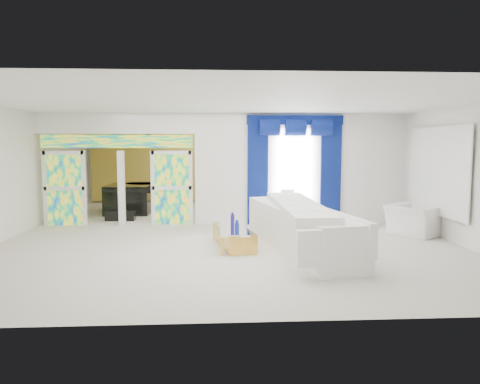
{
  "coord_description": "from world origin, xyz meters",
  "views": [
    {
      "loc": [
        -0.28,
        -11.29,
        2.14
      ],
      "look_at": [
        0.3,
        -1.2,
        1.1
      ],
      "focal_mm": 33.88,
      "sensor_mm": 36.0,
      "label": 1
    }
  ],
  "objects": [
    {
      "name": "floor",
      "position": [
        0.0,
        0.0,
        0.0
      ],
      "size": [
        12.0,
        12.0,
        0.0
      ],
      "primitive_type": "plane",
      "color": "#B7AF9E",
      "rests_on": "ground"
    },
    {
      "name": "dividing_wall",
      "position": [
        2.15,
        1.0,
        1.5
      ],
      "size": [
        5.7,
        0.18,
        3.0
      ],
      "primitive_type": "cube",
      "color": "white",
      "rests_on": "ground"
    },
    {
      "name": "dividing_header",
      "position": [
        -2.85,
        1.0,
        2.73
      ],
      "size": [
        4.3,
        0.18,
        0.55
      ],
      "primitive_type": "cube",
      "color": "white",
      "rests_on": "dividing_wall"
    },
    {
      "name": "stained_panel_left",
      "position": [
        -4.28,
        1.0,
        1.0
      ],
      "size": [
        0.95,
        0.04,
        2.0
      ],
      "primitive_type": "cube",
      "color": "#994C3F",
      "rests_on": "ground"
    },
    {
      "name": "stained_panel_right",
      "position": [
        -1.42,
        1.0,
        1.0
      ],
      "size": [
        0.95,
        0.04,
        2.0
      ],
      "primitive_type": "cube",
      "color": "#994C3F",
      "rests_on": "ground"
    },
    {
      "name": "stained_transom",
      "position": [
        -2.85,
        1.0,
        2.25
      ],
      "size": [
        4.0,
        0.05,
        0.35
      ],
      "primitive_type": "cube",
      "color": "#994C3F",
      "rests_on": "dividing_header"
    },
    {
      "name": "window_pane",
      "position": [
        1.9,
        0.9,
        1.45
      ],
      "size": [
        1.0,
        0.02,
        2.3
      ],
      "primitive_type": "cube",
      "color": "white",
      "rests_on": "dividing_wall"
    },
    {
      "name": "blue_drape_left",
      "position": [
        0.9,
        0.87,
        1.4
      ],
      "size": [
        0.55,
        0.1,
        2.8
      ],
      "primitive_type": "cube",
      "color": "#080347",
      "rests_on": "ground"
    },
    {
      "name": "blue_drape_right",
      "position": [
        2.9,
        0.87,
        1.4
      ],
      "size": [
        0.55,
        0.1,
        2.8
      ],
      "primitive_type": "cube",
      "color": "#080347",
      "rests_on": "ground"
    },
    {
      "name": "blue_pelmet",
      "position": [
        1.9,
        0.87,
        2.82
      ],
      "size": [
        2.6,
        0.12,
        0.25
      ],
      "primitive_type": "cube",
      "color": "#080347",
      "rests_on": "dividing_wall"
    },
    {
      "name": "wall_mirror",
      "position": [
        4.94,
        -1.0,
        1.55
      ],
      "size": [
        0.04,
        2.7,
        1.9
      ],
      "primitive_type": "cube",
      "color": "white",
      "rests_on": "ground"
    },
    {
      "name": "gold_curtains",
      "position": [
        0.0,
        5.9,
        1.5
      ],
      "size": [
        9.7,
        0.12,
        2.9
      ],
      "primitive_type": "cube",
      "color": "gold",
      "rests_on": "ground"
    },
    {
      "name": "white_sofa",
      "position": [
        1.48,
        -2.09,
        0.42
      ],
      "size": [
        1.74,
        4.54,
        0.85
      ],
      "primitive_type": "cube",
      "rotation": [
        0.0,
        0.0,
        0.18
      ],
      "color": "white",
      "rests_on": "ground"
    },
    {
      "name": "coffee_table",
      "position": [
        0.13,
        -1.79,
        0.19
      ],
      "size": [
        0.89,
        1.82,
        0.39
      ],
      "primitive_type": "cube",
      "rotation": [
        0.0,
        0.0,
        0.18
      ],
      "color": "gold",
      "rests_on": "ground"
    },
    {
      "name": "console_table",
      "position": [
        2.0,
        0.72,
        0.19
      ],
      "size": [
        1.19,
        0.5,
        0.38
      ],
      "primitive_type": "cube",
      "rotation": [
        0.0,
        0.0,
        -0.12
      ],
      "color": "white",
      "rests_on": "ground"
    },
    {
      "name": "table_lamp",
      "position": [
        1.7,
        0.72,
        0.67
      ],
      "size": [
        0.36,
        0.36,
        0.58
      ],
      "primitive_type": "cylinder",
      "color": "white",
      "rests_on": "console_table"
    },
    {
      "name": "armchair",
      "position": [
        4.49,
        -0.88,
        0.36
      ],
      "size": [
        1.41,
        1.46,
        0.72
      ],
      "primitive_type": "imported",
      "rotation": [
        0.0,
        0.0,
        2.14
      ],
      "color": "white",
      "rests_on": "ground"
    },
    {
      "name": "grand_piano",
      "position": [
        -2.97,
        3.32,
        0.45
      ],
      "size": [
        1.38,
        1.8,
        0.9
      ],
      "primitive_type": "cube",
      "rotation": [
        0.0,
        0.0,
        -0.02
      ],
      "color": "black",
      "rests_on": "ground"
    },
    {
      "name": "piano_bench",
      "position": [
        -2.97,
        1.72,
        0.14
      ],
      "size": [
        0.83,
        0.34,
        0.28
      ],
      "primitive_type": "cube",
      "rotation": [
        0.0,
        0.0,
        -0.02
      ],
      "color": "black",
      "rests_on": "ground"
    },
    {
      "name": "tv_console",
      "position": [
        -4.58,
        2.55,
        0.41
      ],
      "size": [
        0.65,
        0.61,
        0.82
      ],
      "primitive_type": "cube",
      "rotation": [
        0.0,
        0.0,
        0.21
      ],
      "color": "tan",
      "rests_on": "ground"
    },
    {
      "name": "chandelier",
      "position": [
        -2.3,
        3.4,
        2.65
      ],
      "size": [
        0.6,
        0.6,
        0.6
      ],
      "primitive_type": "sphere",
      "color": "gold",
      "rests_on": "ceiling"
    },
    {
      "name": "decanters",
      "position": [
        0.16,
        -1.82,
        0.48
      ],
      "size": [
        0.17,
        1.17,
        0.28
      ],
      "color": "navy",
      "rests_on": "coffee_table"
    }
  ]
}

